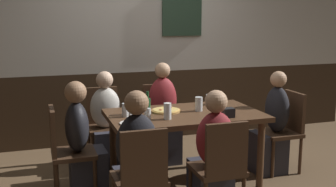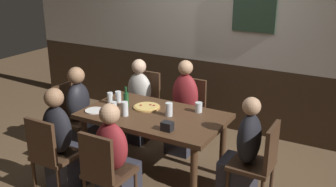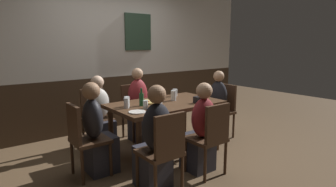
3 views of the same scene
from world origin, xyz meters
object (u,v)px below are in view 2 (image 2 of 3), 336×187
at_px(chair_left_near, 51,153).
at_px(chair_mid_far, 189,109).
at_px(pizza, 147,107).
at_px(person_left_near, 62,148).
at_px(chair_head_east, 259,161).
at_px(tumbler_short, 199,108).
at_px(chair_mid_near, 105,170).
at_px(condiment_caddy, 167,126).
at_px(chair_head_west, 72,114).
at_px(person_mid_far, 183,114).
at_px(person_head_west, 82,119).
at_px(tumbler_water, 114,107).
at_px(beer_bottle_green, 126,99).
at_px(chair_left_far, 144,100).
at_px(person_mid_near, 116,165).
at_px(pint_glass_stout, 118,97).
at_px(beer_glass_tall, 125,110).
at_px(pint_glass_amber, 169,110).
at_px(person_head_east, 243,159).
at_px(dining_table, 154,121).
at_px(beer_glass_half, 110,99).
at_px(plate_white_large, 94,111).
at_px(person_left_far, 138,107).

bearing_deg(chair_left_near, chair_mid_far, 68.62).
bearing_deg(pizza, person_left_near, -122.23).
xyz_separation_m(chair_head_east, tumbler_short, (-0.79, 0.29, 0.29)).
height_order(chair_mid_near, chair_left_near, same).
bearing_deg(condiment_caddy, pizza, 140.33).
distance_m(chair_head_west, pizza, 1.06).
height_order(person_mid_far, condiment_caddy, person_mid_far).
xyz_separation_m(person_head_west, tumbler_water, (0.60, -0.14, 0.31)).
relative_size(chair_head_east, beer_bottle_green, 3.72).
distance_m(chair_head_east, tumbler_water, 1.64).
distance_m(chair_left_far, condiment_caddy, 1.57).
relative_size(person_mid_near, condiment_caddy, 10.03).
relative_size(chair_mid_far, person_head_west, 0.79).
bearing_deg(chair_mid_far, pint_glass_stout, -126.16).
distance_m(chair_left_far, chair_head_west, 1.00).
relative_size(beer_glass_tall, pint_glass_stout, 1.20).
relative_size(chair_mid_far, beer_bottle_green, 3.72).
distance_m(person_mid_near, beer_glass_tall, 0.66).
height_order(person_left_near, pint_glass_amber, person_left_near).
relative_size(person_left_near, tumbler_short, 10.30).
height_order(chair_mid_far, person_head_east, person_head_east).
height_order(dining_table, beer_bottle_green, beer_bottle_green).
height_order(person_head_east, person_left_near, person_left_near).
height_order(pizza, tumbler_water, tumbler_water).
relative_size(chair_left_near, person_left_near, 0.77).
distance_m(beer_glass_tall, beer_glass_half, 0.42).
relative_size(chair_left_near, beer_glass_tall, 5.64).
height_order(tumbler_short, beer_bottle_green, beer_bottle_green).
bearing_deg(beer_glass_half, chair_mid_near, -56.07).
bearing_deg(beer_glass_half, plate_white_large, -91.77).
relative_size(person_left_far, person_head_west, 0.98).
bearing_deg(condiment_caddy, chair_head_east, 19.20).
height_order(person_left_far, tumbler_water, person_left_far).
distance_m(beer_glass_half, tumbler_short, 1.03).
relative_size(person_left_far, plate_white_large, 5.32).
bearing_deg(tumbler_short, chair_mid_far, 124.77).
xyz_separation_m(chair_head_west, person_left_near, (0.51, -0.70, -0.02)).
bearing_deg(chair_mid_far, person_left_near, -113.38).
bearing_deg(pint_glass_stout, chair_left_near, -97.46).
height_order(chair_head_west, beer_bottle_green, beer_bottle_green).
bearing_deg(beer_glass_half, beer_glass_tall, -31.04).
distance_m(chair_left_far, person_mid_far, 0.70).
bearing_deg(chair_mid_near, dining_table, 90.00).
xyz_separation_m(chair_left_far, pizza, (0.52, -0.75, 0.26)).
bearing_deg(tumbler_short, beer_glass_half, -165.29).
height_order(chair_left_far, tumbler_water, chair_left_far).
distance_m(beer_glass_tall, tumbler_short, 0.80).
bearing_deg(tumbler_water, chair_left_far, 104.25).
height_order(person_left_near, pizza, person_left_near).
xyz_separation_m(chair_head_east, beer_glass_half, (-1.79, 0.03, 0.30)).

